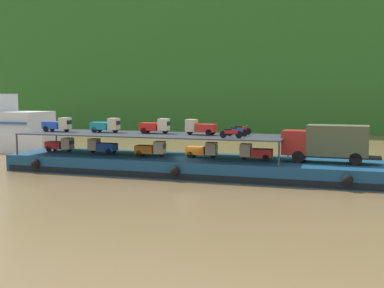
% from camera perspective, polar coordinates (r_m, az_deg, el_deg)
% --- Properties ---
extents(ground_plane, '(400.00, 400.00, 0.00)m').
position_cam_1_polar(ground_plane, '(42.60, -0.28, -3.61)').
color(ground_plane, brown).
extents(hillside_far_bank, '(123.14, 32.24, 31.72)m').
position_cam_1_polar(hillside_far_bank, '(105.89, 10.87, 11.58)').
color(hillside_far_bank, '#286023').
rests_on(hillside_far_bank, ground).
extents(cargo_barge, '(33.64, 7.95, 1.50)m').
position_cam_1_polar(cargo_barge, '(42.46, -0.29, -2.61)').
color(cargo_barge, navy).
rests_on(cargo_barge, ground).
extents(covered_lorry, '(7.91, 2.48, 3.10)m').
position_cam_1_polar(covered_lorry, '(40.35, 16.00, 0.22)').
color(covered_lorry, maroon).
rests_on(covered_lorry, cargo_barge).
extents(cargo_rack, '(24.44, 6.52, 2.00)m').
position_cam_1_polar(cargo_rack, '(43.51, -5.04, 1.13)').
color(cargo_rack, '#2D333D').
rests_on(cargo_rack, cargo_barge).
extents(mini_truck_lower_stern, '(2.75, 1.21, 1.38)m').
position_cam_1_polar(mini_truck_lower_stern, '(48.50, -15.58, -0.06)').
color(mini_truck_lower_stern, red).
rests_on(mini_truck_lower_stern, cargo_barge).
extents(mini_truck_lower_aft, '(2.75, 1.21, 1.38)m').
position_cam_1_polar(mini_truck_lower_aft, '(46.09, -10.79, -0.25)').
color(mini_truck_lower_aft, '#1E47B7').
rests_on(mini_truck_lower_aft, cargo_barge).
extents(mini_truck_lower_mid, '(2.78, 1.27, 1.38)m').
position_cam_1_polar(mini_truck_lower_mid, '(43.13, -4.95, -0.57)').
color(mini_truck_lower_mid, orange).
rests_on(mini_truck_lower_mid, cargo_barge).
extents(mini_truck_lower_fore, '(2.76, 1.23, 1.38)m').
position_cam_1_polar(mini_truck_lower_fore, '(42.10, 1.25, -0.71)').
color(mini_truck_lower_fore, orange).
rests_on(mini_truck_lower_fore, cargo_barge).
extents(mini_truck_lower_bow, '(2.74, 1.21, 1.38)m').
position_cam_1_polar(mini_truck_lower_bow, '(40.78, 7.67, -0.97)').
color(mini_truck_lower_bow, red).
rests_on(mini_truck_lower_bow, cargo_barge).
extents(mini_truck_upper_stern, '(2.76, 1.23, 1.38)m').
position_cam_1_polar(mini_truck_upper_stern, '(47.97, -15.89, 2.26)').
color(mini_truck_upper_stern, '#1E47B7').
rests_on(mini_truck_upper_stern, cargo_rack).
extents(mini_truck_upper_mid, '(2.75, 1.22, 1.38)m').
position_cam_1_polar(mini_truck_upper_mid, '(45.89, -10.33, 2.24)').
color(mini_truck_upper_mid, teal).
rests_on(mini_truck_upper_mid, cargo_rack).
extents(mini_truck_upper_fore, '(2.78, 1.26, 1.38)m').
position_cam_1_polar(mini_truck_upper_fore, '(44.10, -4.45, 2.18)').
color(mini_truck_upper_fore, red).
rests_on(mini_truck_upper_fore, cargo_rack).
extents(mini_truck_upper_bow, '(2.78, 1.26, 1.38)m').
position_cam_1_polar(mini_truck_upper_bow, '(42.31, 1.00, 2.04)').
color(mini_truck_upper_bow, red).
rests_on(mini_truck_upper_bow, cargo_rack).
extents(motorcycle_upper_port, '(1.90, 0.55, 0.87)m').
position_cam_1_polar(motorcycle_upper_port, '(39.13, 4.71, 1.34)').
color(motorcycle_upper_port, black).
rests_on(motorcycle_upper_port, cargo_rack).
extents(motorcycle_upper_centre, '(1.90, 0.55, 0.87)m').
position_cam_1_polar(motorcycle_upper_centre, '(41.02, 5.41, 1.54)').
color(motorcycle_upper_centre, black).
rests_on(motorcycle_upper_centre, cargo_rack).
extents(motorcycle_upper_stbd, '(1.90, 0.55, 0.87)m').
position_cam_1_polar(motorcycle_upper_stbd, '(42.94, 5.88, 1.72)').
color(motorcycle_upper_stbd, black).
rests_on(motorcycle_upper_stbd, cargo_rack).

